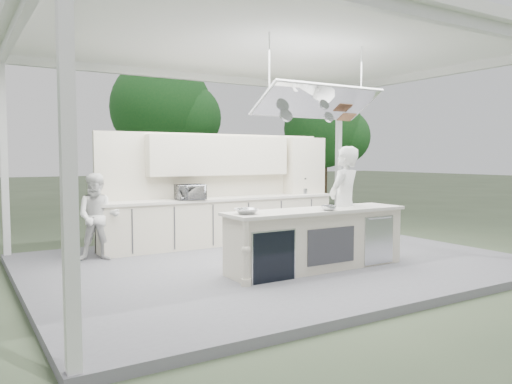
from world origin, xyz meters
TOP-DOWN VIEW (x-y plane):
  - ground at (0.00, 0.00)m, footprint 90.00×90.00m
  - stage_deck at (0.00, 0.00)m, footprint 8.00×6.00m
  - tent at (0.00, -0.01)m, footprint 8.20×6.20m
  - demo_island at (0.18, -0.91)m, footprint 3.10×0.79m
  - back_counter at (0.00, 1.90)m, footprint 5.08×0.72m
  - back_wall_unit at (0.44, 2.11)m, footprint 5.05×0.48m
  - tree_cluster at (-0.16, 9.77)m, footprint 19.55×9.40m
  - head_chef at (0.94, -0.70)m, footprint 0.83×0.68m
  - sous_chef at (-2.60, 1.55)m, footprint 0.88×0.78m
  - toaster_oven at (-0.82, 1.70)m, footprint 0.56×0.40m
  - bowl_large at (-1.10, -0.92)m, footprint 0.33×0.33m
  - bowl_small at (0.23, -1.15)m, footprint 0.31×0.31m

SIDE VIEW (x-z plane):
  - ground at x=0.00m, z-range 0.00..0.00m
  - stage_deck at x=0.00m, z-range 0.00..0.12m
  - demo_island at x=0.18m, z-range 0.12..1.07m
  - back_counter at x=0.00m, z-range 0.12..1.07m
  - sous_chef at x=-2.60m, z-range 0.12..1.62m
  - head_chef at x=0.94m, z-range 0.12..2.07m
  - bowl_small at x=0.23m, z-range 1.07..1.15m
  - bowl_large at x=-1.10m, z-range 1.07..1.15m
  - toaster_oven at x=-0.82m, z-range 1.07..1.37m
  - back_wall_unit at x=0.44m, z-range 0.45..2.70m
  - tree_cluster at x=-0.16m, z-range 0.36..6.21m
  - tent at x=0.00m, z-range 1.78..5.64m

